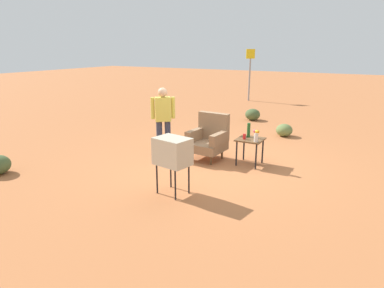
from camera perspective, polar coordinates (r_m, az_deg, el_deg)
ground_plane at (r=7.77m, az=3.42°, el=-3.09°), size 60.00×60.00×0.00m
armchair at (r=7.90m, az=2.87°, el=1.02°), size 0.82×0.83×1.06m
side_table at (r=7.60m, az=9.75°, el=0.26°), size 0.56×0.56×0.59m
tv_on_stand at (r=5.92m, az=-3.28°, el=-1.31°), size 0.67×0.54×1.03m
person_standing at (r=8.02m, az=-4.87°, el=4.44°), size 0.47×0.40×1.64m
road_sign at (r=16.82m, az=9.68°, el=11.85°), size 0.33×0.33×2.44m
bottle_wine_green at (r=7.67m, az=9.50°, el=2.32°), size 0.07×0.07×0.32m
soda_can_red at (r=7.50m, az=8.79°, el=1.25°), size 0.07×0.07×0.12m
flower_vase at (r=7.31m, az=10.73°, el=1.46°), size 0.14×0.10×0.27m
shrub_mid at (r=12.39m, az=10.15°, el=4.90°), size 0.53×0.53×0.41m
shrub_far at (r=10.34m, az=15.24°, el=2.26°), size 0.47×0.47×0.37m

